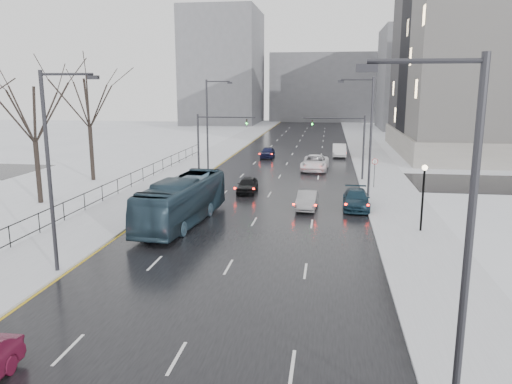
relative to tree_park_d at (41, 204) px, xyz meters
The scene contains 26 objects.
road 31.51m from the tree_park_d, 55.60° to the left, with size 16.00×150.00×0.04m, color black.
cross_road 22.65m from the tree_park_d, 38.19° to the left, with size 130.00×10.00×0.04m, color black.
sidewalk_left 27.01m from the tree_park_d, 74.32° to the left, with size 5.00×150.00×0.16m, color silver.
sidewalk_right 38.43m from the tree_park_d, 42.57° to the left, with size 5.00×150.00×0.16m, color silver.
park_strip 26.09m from the tree_park_d, 94.84° to the left, with size 14.00×150.00×0.12m, color white.
tree_park_d is the anchor object (origin of this frame).
tree_park_e 10.01m from the tree_park_d, 92.29° to the left, with size 9.45×9.45×13.50m, color black, non-canonical shape.
iron_fence 6.31m from the tree_park_d, 39.81° to the right, with size 0.06×70.00×1.30m.
streetlight_r_near 35.80m from the tree_park_d, 42.75° to the right, with size 2.95×0.25×10.00m.
streetlight_r_mid 27.24m from the tree_park_d, 13.01° to the left, with size 2.95×0.25×10.00m.
streetlight_l_near 17.90m from the tree_park_d, 55.47° to the right, with size 2.95×0.25×10.00m.
streetlight_l_far 21.17m from the tree_park_d, 61.85° to the left, with size 2.95×0.25×10.00m.
lamppost_r_mid 29.23m from the tree_park_d, ahead, with size 0.36×0.36×4.28m.
mast_signal_right 29.05m from the tree_park_d, 29.12° to the left, with size 6.10×0.33×6.50m.
mast_signal_left 17.96m from the tree_park_d, 53.20° to the left, with size 6.10×0.33×6.50m.
no_uturn_sign 28.88m from the tree_park_d, 20.32° to the left, with size 0.60×0.06×2.70m.
bldg_far_right 93.70m from the tree_park_d, 60.51° to the left, with size 24.00×20.00×22.00m, color slate.
bldg_far_left 92.17m from the tree_park_d, 92.64° to the left, with size 18.00×22.00×28.00m, color slate.
bldg_far_center 108.59m from the tree_park_d, 78.38° to the left, with size 30.00×18.00×18.00m, color slate.
bus 13.71m from the tree_park_d, 17.29° to the right, with size 2.63×11.26×3.14m, color #273E4D.
sedan_center_near 17.11m from the tree_park_d, 22.69° to the left, with size 1.63×4.05×1.38m, color black.
sedan_right_near 21.32m from the tree_park_d, ahead, with size 1.45×4.16×1.37m, color gray.
sedan_right_cross 28.94m from the tree_park_d, 42.58° to the left, with size 2.83×6.13×1.70m, color white.
sedan_right_far 25.09m from the tree_park_d, ahead, with size 2.00×4.93×1.43m, color #132C3B.
sedan_center_far 32.55m from the tree_park_d, 62.92° to the left, with size 1.66×4.14×1.41m, color #13183B.
sedan_right_distant 39.72m from the tree_park_d, 52.42° to the left, with size 1.78×5.09×1.68m, color white.
Camera 1 is at (4.99, -2.11, 9.23)m, focal length 35.00 mm.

